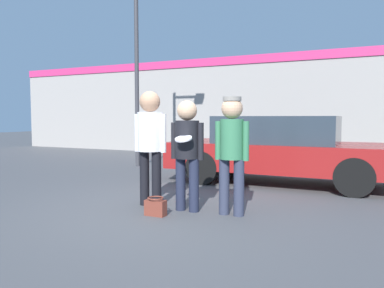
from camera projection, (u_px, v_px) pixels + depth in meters
ground_plane at (167, 208)px, 5.79m from camera, size 56.00×56.00×0.00m
storefront_building at (281, 105)px, 13.05m from camera, size 24.00×0.22×3.61m
person_left at (150, 136)px, 5.86m from camera, size 0.56×0.39×1.80m
person_middle_with_frisbee at (187, 146)px, 5.52m from camera, size 0.53×0.55×1.64m
person_right at (232, 145)px, 5.28m from camera, size 0.50×0.33×1.68m
parked_car_near at (280, 149)px, 7.91m from camera, size 4.68×1.91×1.42m
street_lamp at (144, 47)px, 10.39m from camera, size 1.31×0.35×5.39m
handbag at (156, 207)px, 5.31m from camera, size 0.30×0.23×0.26m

